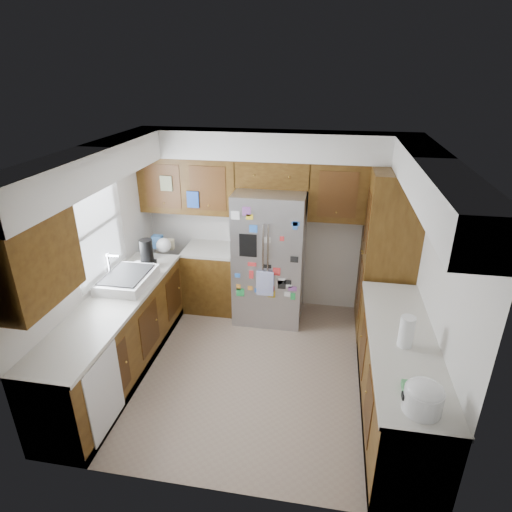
# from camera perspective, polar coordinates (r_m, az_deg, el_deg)

# --- Properties ---
(floor) EXTENTS (3.60, 3.60, 0.00)m
(floor) POSITION_cam_1_polar(r_m,az_deg,el_deg) (5.16, -0.29, -14.73)
(floor) COLOR gray
(floor) RESTS_ON ground
(room_shell) EXTENTS (3.64, 3.24, 2.52)m
(room_shell) POSITION_cam_1_polar(r_m,az_deg,el_deg) (4.62, -0.82, 6.26)
(room_shell) COLOR beige
(room_shell) RESTS_ON ground
(left_counter_run) EXTENTS (1.36, 3.20, 0.92)m
(left_counter_run) POSITION_cam_1_polar(r_m,az_deg,el_deg) (5.30, -15.06, -8.85)
(left_counter_run) COLOR #3D240B
(left_counter_run) RESTS_ON ground
(right_counter_run) EXTENTS (0.63, 2.25, 0.92)m
(right_counter_run) POSITION_cam_1_polar(r_m,az_deg,el_deg) (4.55, 18.24, -15.64)
(right_counter_run) COLOR #3D240B
(right_counter_run) RESTS_ON ground
(pantry) EXTENTS (0.60, 0.90, 2.15)m
(pantry) POSITION_cam_1_polar(r_m,az_deg,el_deg) (5.60, 17.14, 0.26)
(pantry) COLOR #3D240B
(pantry) RESTS_ON ground
(fridge) EXTENTS (0.90, 0.79, 1.80)m
(fridge) POSITION_cam_1_polar(r_m,az_deg,el_deg) (5.71, 1.83, -0.07)
(fridge) COLOR #9B9BA0
(fridge) RESTS_ON ground
(bridge_cabinet) EXTENTS (0.96, 0.34, 0.35)m
(bridge_cabinet) POSITION_cam_1_polar(r_m,az_deg,el_deg) (5.58, 2.32, 11.00)
(bridge_cabinet) COLOR #3D240B
(bridge_cabinet) RESTS_ON fridge
(fridge_top_items) EXTENTS (0.89, 0.27, 0.25)m
(fridge_top_items) POSITION_cam_1_polar(r_m,az_deg,el_deg) (5.54, 1.68, 13.98)
(fridge_top_items) COLOR blue
(fridge_top_items) RESTS_ON bridge_cabinet
(sink_assembly) EXTENTS (0.52, 0.70, 0.37)m
(sink_assembly) POSITION_cam_1_polar(r_m,az_deg,el_deg) (5.14, -16.81, -2.98)
(sink_assembly) COLOR silver
(sink_assembly) RESTS_ON left_counter_run
(left_counter_clutter) EXTENTS (0.31, 0.80, 0.38)m
(left_counter_clutter) POSITION_cam_1_polar(r_m,az_deg,el_deg) (5.69, -13.44, 0.82)
(left_counter_clutter) COLOR black
(left_counter_clutter) RESTS_ON left_counter_run
(rice_cooker) EXTENTS (0.29, 0.28, 0.25)m
(rice_cooker) POSITION_cam_1_polar(r_m,az_deg,el_deg) (3.47, 21.45, -17.04)
(rice_cooker) COLOR silver
(rice_cooker) RESTS_ON right_counter_run
(paper_towel) EXTENTS (0.13, 0.13, 0.30)m
(paper_towel) POSITION_cam_1_polar(r_m,az_deg,el_deg) (4.09, 19.42, -9.49)
(paper_towel) COLOR white
(paper_towel) RESTS_ON right_counter_run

